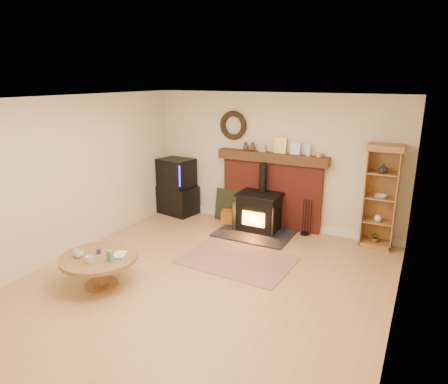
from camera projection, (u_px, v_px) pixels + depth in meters
The scene contains 11 objects.
ground at pixel (203, 284), 5.74m from camera, with size 5.50×5.50×0.00m, color tan.
room_shell at pixel (204, 166), 5.36m from camera, with size 5.02×5.52×2.61m.
chimney_breast at pixel (271, 187), 7.80m from camera, with size 2.20×0.22×1.78m.
wood_stove at pixel (258, 213), 7.63m from camera, with size 1.40×1.00×1.31m.
area_rug at pixel (237, 260), 6.47m from camera, with size 1.76×1.21×0.01m, color brown.
tv_unit at pixel (177, 187), 8.61m from camera, with size 0.91×0.70×1.20m.
curio_cabinet at pixel (381, 197), 6.78m from camera, with size 0.58×0.42×1.81m.
firelog_box at pixel (233, 217), 8.07m from camera, with size 0.43×0.27×0.27m, color gold.
leaning_painting at pixel (228, 205), 8.22m from camera, with size 0.55×0.03×0.66m, color black.
fire_tools at pixel (306, 227), 7.49m from camera, with size 0.19×0.16×0.70m.
coffee_table at pixel (99, 262), 5.60m from camera, with size 1.08×1.08×0.62m.
Camera 1 is at (2.63, -4.44, 2.86)m, focal length 32.00 mm.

